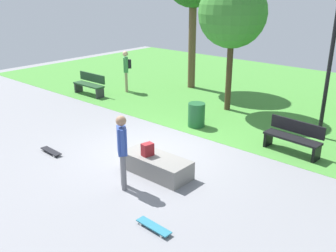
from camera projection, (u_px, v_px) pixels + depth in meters
name	position (u px, v px, depth m)	size (l,w,h in m)	color
ground_plane	(153.00, 151.00, 10.74)	(28.00, 28.00, 0.00)	gray
grass_lawn	(277.00, 95.00, 16.30)	(26.60, 12.27, 0.01)	#478C38
concrete_ledge	(156.00, 165.00, 9.39)	(1.82, 0.78, 0.47)	gray
backpack_on_ledge	(148.00, 149.00, 9.32)	(0.28, 0.20, 0.32)	maroon
skater_performing_trick	(122.00, 146.00, 8.46)	(0.38, 0.35, 1.77)	slate
skateboard_by_ledge	(154.00, 226.00, 7.28)	(0.81, 0.23, 0.08)	teal
skateboard_spare	(51.00, 151.00, 10.59)	(0.81, 0.23, 0.08)	black
park_bench_near_lamppost	(90.00, 84.00, 16.14)	(1.60, 0.47, 0.91)	#1E4223
park_bench_by_oak	(294.00, 136.00, 10.52)	(1.63, 0.61, 0.91)	black
tree_young_birch	(233.00, 14.00, 13.14)	(2.43, 2.43, 4.74)	#42301E
lamp_post	(333.00, 44.00, 10.75)	(0.28, 0.28, 4.78)	black
trash_bin	(196.00, 115.00, 12.52)	(0.56, 0.56, 0.80)	#1E592D
pedestrian_with_backpack	(126.00, 67.00, 16.45)	(0.44, 0.45, 1.79)	tan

